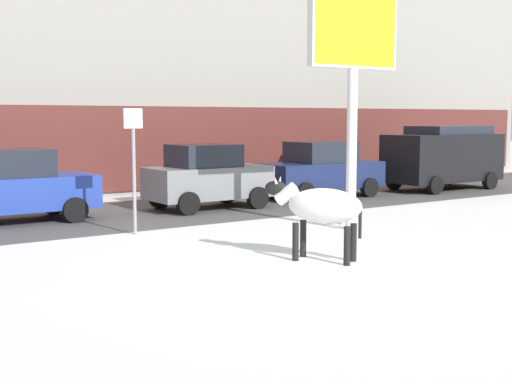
{
  "coord_description": "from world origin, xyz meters",
  "views": [
    {
      "loc": [
        -7.53,
        -8.06,
        2.61
      ],
      "look_at": [
        0.16,
        3.29,
        1.1
      ],
      "focal_mm": 47.3,
      "sensor_mm": 36.0,
      "label": 1
    }
  ],
  "objects_px": {
    "car_blue_sedan": "(8,187)",
    "pedestrian_near_billboard": "(323,163)",
    "car_grey_hatchback": "(207,177)",
    "pedestrian_by_cars": "(298,165)",
    "cow_holstein": "(322,207)",
    "car_black_van": "(443,156)",
    "street_sign": "(134,160)",
    "billboard": "(354,43)",
    "car_navy_sedan": "(321,170)"
  },
  "relations": [
    {
      "from": "car_blue_sedan",
      "to": "pedestrian_near_billboard",
      "type": "distance_m",
      "value": 12.59
    },
    {
      "from": "car_grey_hatchback",
      "to": "pedestrian_by_cars",
      "type": "relative_size",
      "value": 2.03
    },
    {
      "from": "cow_holstein",
      "to": "car_blue_sedan",
      "type": "xyz_separation_m",
      "value": [
        -3.6,
        7.81,
        -0.09
      ]
    },
    {
      "from": "cow_holstein",
      "to": "car_blue_sedan",
      "type": "bearing_deg",
      "value": 114.71
    },
    {
      "from": "car_black_van",
      "to": "pedestrian_by_cars",
      "type": "bearing_deg",
      "value": 140.64
    },
    {
      "from": "cow_holstein",
      "to": "street_sign",
      "type": "distance_m",
      "value": 4.87
    },
    {
      "from": "billboard",
      "to": "car_black_van",
      "type": "relative_size",
      "value": 1.21
    },
    {
      "from": "car_black_van",
      "to": "street_sign",
      "type": "height_order",
      "value": "street_sign"
    },
    {
      "from": "cow_holstein",
      "to": "billboard",
      "type": "relative_size",
      "value": 0.33
    },
    {
      "from": "car_navy_sedan",
      "to": "street_sign",
      "type": "distance_m",
      "value": 8.69
    },
    {
      "from": "cow_holstein",
      "to": "car_navy_sedan",
      "type": "distance_m",
      "value": 10.0
    },
    {
      "from": "street_sign",
      "to": "cow_holstein",
      "type": "bearing_deg",
      "value": -69.53
    },
    {
      "from": "car_navy_sedan",
      "to": "car_black_van",
      "type": "bearing_deg",
      "value": -6.75
    },
    {
      "from": "cow_holstein",
      "to": "car_navy_sedan",
      "type": "bearing_deg",
      "value": 50.57
    },
    {
      "from": "car_blue_sedan",
      "to": "car_grey_hatchback",
      "type": "relative_size",
      "value": 1.2
    },
    {
      "from": "car_navy_sedan",
      "to": "car_black_van",
      "type": "xyz_separation_m",
      "value": [
        5.27,
        -0.62,
        0.33
      ]
    },
    {
      "from": "pedestrian_near_billboard",
      "to": "pedestrian_by_cars",
      "type": "relative_size",
      "value": 1.0
    },
    {
      "from": "pedestrian_by_cars",
      "to": "car_blue_sedan",
      "type": "bearing_deg",
      "value": -166.61
    },
    {
      "from": "car_grey_hatchback",
      "to": "pedestrian_near_billboard",
      "type": "height_order",
      "value": "car_grey_hatchback"
    },
    {
      "from": "pedestrian_near_billboard",
      "to": "pedestrian_by_cars",
      "type": "xyz_separation_m",
      "value": [
        -1.19,
        0.0,
        0.0
      ]
    },
    {
      "from": "car_navy_sedan",
      "to": "pedestrian_by_cars",
      "type": "distance_m",
      "value": 2.98
    },
    {
      "from": "pedestrian_near_billboard",
      "to": "pedestrian_by_cars",
      "type": "distance_m",
      "value": 1.19
    },
    {
      "from": "street_sign",
      "to": "billboard",
      "type": "bearing_deg",
      "value": -25.98
    },
    {
      "from": "car_grey_hatchback",
      "to": "car_black_van",
      "type": "xyz_separation_m",
      "value": [
        9.79,
        -0.26,
        0.32
      ]
    },
    {
      "from": "car_black_van",
      "to": "car_blue_sedan",
      "type": "bearing_deg",
      "value": 177.31
    },
    {
      "from": "pedestrian_by_cars",
      "to": "cow_holstein",
      "type": "bearing_deg",
      "value": -125.72
    },
    {
      "from": "billboard",
      "to": "pedestrian_near_billboard",
      "type": "height_order",
      "value": "billboard"
    },
    {
      "from": "car_blue_sedan",
      "to": "car_grey_hatchback",
      "type": "height_order",
      "value": "car_grey_hatchback"
    },
    {
      "from": "car_grey_hatchback",
      "to": "car_black_van",
      "type": "relative_size",
      "value": 0.76
    },
    {
      "from": "cow_holstein",
      "to": "car_navy_sedan",
      "type": "xyz_separation_m",
      "value": [
        6.35,
        7.72,
        -0.09
      ]
    },
    {
      "from": "cow_holstein",
      "to": "car_black_van",
      "type": "height_order",
      "value": "car_black_van"
    },
    {
      "from": "street_sign",
      "to": "car_navy_sedan",
      "type": "bearing_deg",
      "value": 21.73
    },
    {
      "from": "car_grey_hatchback",
      "to": "street_sign",
      "type": "height_order",
      "value": "street_sign"
    },
    {
      "from": "car_blue_sedan",
      "to": "pedestrian_by_cars",
      "type": "bearing_deg",
      "value": 13.39
    },
    {
      "from": "billboard",
      "to": "pedestrian_near_billboard",
      "type": "relative_size",
      "value": 3.21
    },
    {
      "from": "car_navy_sedan",
      "to": "car_black_van",
      "type": "distance_m",
      "value": 5.32
    },
    {
      "from": "street_sign",
      "to": "pedestrian_near_billboard",
      "type": "bearing_deg",
      "value": 29.75
    },
    {
      "from": "car_blue_sedan",
      "to": "car_black_van",
      "type": "xyz_separation_m",
      "value": [
        15.22,
        -0.72,
        0.33
      ]
    },
    {
      "from": "car_navy_sedan",
      "to": "pedestrian_near_billboard",
      "type": "relative_size",
      "value": 2.43
    },
    {
      "from": "car_grey_hatchback",
      "to": "pedestrian_near_billboard",
      "type": "relative_size",
      "value": 2.03
    },
    {
      "from": "billboard",
      "to": "car_blue_sedan",
      "type": "bearing_deg",
      "value": 139.43
    },
    {
      "from": "car_blue_sedan",
      "to": "pedestrian_near_billboard",
      "type": "relative_size",
      "value": 2.43
    },
    {
      "from": "car_blue_sedan",
      "to": "car_black_van",
      "type": "relative_size",
      "value": 0.91
    },
    {
      "from": "pedestrian_near_billboard",
      "to": "car_black_van",
      "type": "bearing_deg",
      "value": -49.1
    },
    {
      "from": "car_navy_sedan",
      "to": "cow_holstein",
      "type": "bearing_deg",
      "value": -129.43
    },
    {
      "from": "car_navy_sedan",
      "to": "car_black_van",
      "type": "relative_size",
      "value": 0.91
    },
    {
      "from": "car_grey_hatchback",
      "to": "pedestrian_near_billboard",
      "type": "bearing_deg",
      "value": 24.3
    },
    {
      "from": "car_grey_hatchback",
      "to": "street_sign",
      "type": "bearing_deg",
      "value": -141.13
    },
    {
      "from": "cow_holstein",
      "to": "pedestrian_by_cars",
      "type": "bearing_deg",
      "value": 54.28
    },
    {
      "from": "car_grey_hatchback",
      "to": "car_navy_sedan",
      "type": "relative_size",
      "value": 0.83
    }
  ]
}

